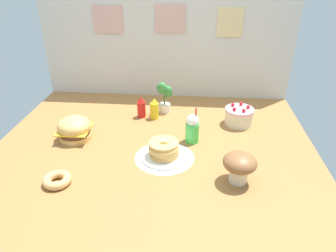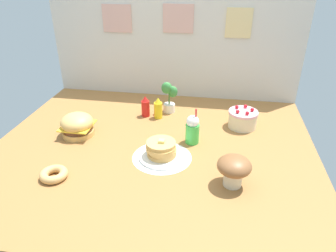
{
  "view_description": "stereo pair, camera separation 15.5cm",
  "coord_description": "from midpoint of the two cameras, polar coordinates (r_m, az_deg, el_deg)",
  "views": [
    {
      "loc": [
        0.25,
        -1.81,
        1.15
      ],
      "look_at": [
        0.09,
        0.1,
        0.12
      ],
      "focal_mm": 33.62,
      "sensor_mm": 36.0,
      "label": 1
    },
    {
      "loc": [
        0.41,
        -1.79,
        1.15
      ],
      "look_at": [
        0.09,
        0.1,
        0.12
      ],
      "focal_mm": 33.62,
      "sensor_mm": 36.0,
      "label": 2
    }
  ],
  "objects": [
    {
      "name": "ground_plane",
      "position": [
        2.17,
        -0.77,
        -4.19
      ],
      "size": [
        2.21,
        1.91,
        0.02
      ],
      "primitive_type": "cube",
      "color": "#9E6B38"
    },
    {
      "name": "back_wall",
      "position": [
        2.85,
        2.66,
        14.48
      ],
      "size": [
        2.21,
        0.04,
        0.93
      ],
      "color": "beige",
      "rests_on": "ground_plane"
    },
    {
      "name": "doily_mat",
      "position": [
        2.06,
        1.05,
        -5.72
      ],
      "size": [
        0.39,
        0.39,
        0.0
      ],
      "primitive_type": "cylinder",
      "color": "white",
      "rests_on": "ground_plane"
    },
    {
      "name": "burger",
      "position": [
        2.35,
        -14.33,
        0.13
      ],
      "size": [
        0.23,
        0.23,
        0.17
      ],
      "color": "#DBA859",
      "rests_on": "ground_plane"
    },
    {
      "name": "pancake_stack",
      "position": [
        2.03,
        1.02,
        -4.51
      ],
      "size": [
        0.3,
        0.3,
        0.13
      ],
      "color": "white",
      "rests_on": "doily_mat"
    },
    {
      "name": "layer_cake",
      "position": [
        2.47,
        15.13,
        1.23
      ],
      "size": [
        0.22,
        0.22,
        0.16
      ],
      "color": "beige",
      "rests_on": "ground_plane"
    },
    {
      "name": "ketchup_bottle",
      "position": [
        2.56,
        -2.37,
        3.48
      ],
      "size": [
        0.07,
        0.07,
        0.18
      ],
      "color": "red",
      "rests_on": "ground_plane"
    },
    {
      "name": "mustard_bottle",
      "position": [
        2.52,
        -0.04,
        3.15
      ],
      "size": [
        0.07,
        0.07,
        0.18
      ],
      "color": "yellow",
      "rests_on": "ground_plane"
    },
    {
      "name": "cream_soda_cup",
      "position": [
        2.18,
        6.49,
        -0.65
      ],
      "size": [
        0.1,
        0.1,
        0.26
      ],
      "color": "green",
      "rests_on": "ground_plane"
    },
    {
      "name": "donut_pink_glaze",
      "position": [
        1.96,
        -17.89,
        -8.36
      ],
      "size": [
        0.16,
        0.16,
        0.05
      ],
      "color": "tan",
      "rests_on": "ground_plane"
    },
    {
      "name": "potted_plant",
      "position": [
        2.6,
        1.91,
        5.45
      ],
      "size": [
        0.13,
        0.1,
        0.27
      ],
      "color": "white",
      "rests_on": "ground_plane"
    },
    {
      "name": "mushroom_stool",
      "position": [
        1.82,
        14.29,
        -7.5
      ],
      "size": [
        0.19,
        0.19,
        0.19
      ],
      "color": "beige",
      "rests_on": "ground_plane"
    }
  ]
}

